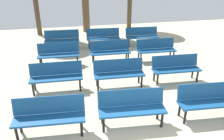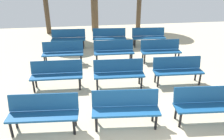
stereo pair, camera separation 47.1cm
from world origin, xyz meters
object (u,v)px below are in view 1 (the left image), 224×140
object	(u,v)px
bench_r0_c0	(49,114)
bench_r1_c0	(56,75)
bench_r0_c2	(209,99)
bench_r3_c2	(142,35)
bench_r0_c1	(132,106)
bench_r3_c0	(62,38)
bench_r1_c2	(176,67)
bench_r2_c1	(110,50)
bench_r2_c2	(156,48)
bench_r3_c1	(103,37)
bench_r1_c1	(119,72)
bench_r2_c0	(59,53)

from	to	relation	value
bench_r0_c0	bench_r1_c0	bearing A→B (deg)	90.66
bench_r0_c2	bench_r3_c2	distance (m)	5.95
bench_r0_c1	bench_r3_c0	distance (m)	6.29
bench_r0_c0	bench_r1_c2	world-z (taller)	same
bench_r0_c0	bench_r0_c1	bearing A→B (deg)	1.76
bench_r0_c1	bench_r3_c0	world-z (taller)	same
bench_r0_c1	bench_r2_c1	world-z (taller)	same
bench_r2_c2	bench_r3_c1	size ratio (longest dim) A/B	0.99
bench_r1_c1	bench_r3_c1	distance (m)	4.05
bench_r0_c1	bench_r2_c0	world-z (taller)	same
bench_r1_c2	bench_r3_c2	bearing A→B (deg)	89.86
bench_r1_c0	bench_r2_c2	xyz separation A→B (m)	(3.98, 1.72, 0.00)
bench_r0_c1	bench_r3_c2	size ratio (longest dim) A/B	1.01
bench_r0_c2	bench_r0_c1	bearing A→B (deg)	-178.87
bench_r2_c0	bench_r3_c2	size ratio (longest dim) A/B	0.99
bench_r0_c2	bench_r3_c2	size ratio (longest dim) A/B	1.00
bench_r0_c0	bench_r3_c1	size ratio (longest dim) A/B	1.00
bench_r1_c1	bench_r2_c2	distance (m)	2.77
bench_r0_c0	bench_r2_c2	distance (m)	5.56
bench_r1_c0	bench_r2_c0	xyz separation A→B (m)	(0.06, 2.00, 0.00)
bench_r0_c1	bench_r0_c2	size ratio (longest dim) A/B	1.00
bench_r2_c2	bench_r0_c1	bearing A→B (deg)	-117.74
bench_r0_c2	bench_r3_c1	world-z (taller)	same
bench_r2_c0	bench_r1_c1	bearing A→B (deg)	-46.99
bench_r1_c0	bench_r2_c0	world-z (taller)	same
bench_r1_c0	bench_r1_c2	world-z (taller)	same
bench_r0_c2	bench_r3_c2	world-z (taller)	same
bench_r1_c0	bench_r2_c2	bearing A→B (deg)	25.22
bench_r1_c1	bench_r2_c0	world-z (taller)	same
bench_r3_c1	bench_r0_c0	bearing A→B (deg)	-107.01
bench_r2_c1	bench_r3_c0	world-z (taller)	same
bench_r1_c0	bench_r3_c0	size ratio (longest dim) A/B	1.00
bench_r1_c0	bench_r3_c1	xyz separation A→B (m)	(2.15, 3.88, 0.00)
bench_r0_c0	bench_r3_c0	distance (m)	6.01
bench_r1_c2	bench_r3_c0	world-z (taller)	same
bench_r0_c0	bench_r2_c0	distance (m)	4.03
bench_r0_c2	bench_r2_c0	distance (m)	5.62
bench_r0_c2	bench_r3_c2	xyz separation A→B (m)	(0.29, 5.94, 0.00)
bench_r0_c1	bench_r1_c1	distance (m)	1.95
bench_r0_c0	bench_r2_c1	world-z (taller)	same
bench_r0_c1	bench_r1_c0	bearing A→B (deg)	134.96
bench_r2_c0	bench_r2_c1	bearing A→B (deg)	-1.23
bench_r0_c2	bench_r1_c1	size ratio (longest dim) A/B	1.01
bench_r0_c1	bench_r1_c1	bearing A→B (deg)	89.98
bench_r1_c2	bench_r2_c1	bearing A→B (deg)	133.45
bench_r1_c1	bench_r2_c2	bearing A→B (deg)	45.22
bench_r0_c1	bench_r3_c1	distance (m)	6.00
bench_r3_c1	bench_r2_c2	bearing A→B (deg)	-45.72
bench_r1_c2	bench_r3_c1	distance (m)	4.44
bench_r0_c1	bench_r2_c2	size ratio (longest dim) A/B	1.01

